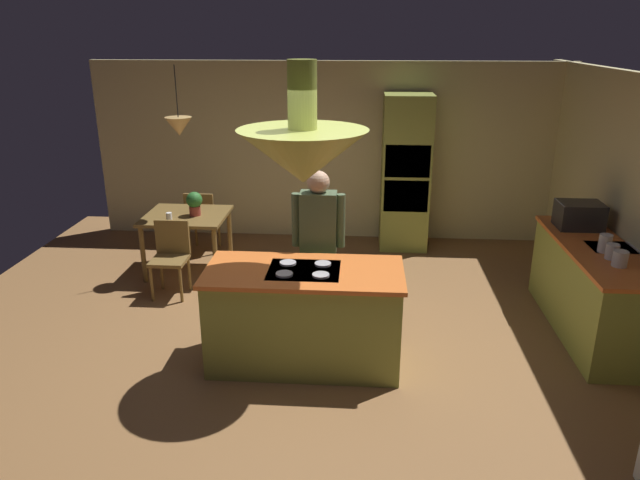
# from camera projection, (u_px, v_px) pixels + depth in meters

# --- Properties ---
(ground) EXTENTS (8.16, 8.16, 0.00)m
(ground) POSITION_uv_depth(u_px,v_px,m) (307.00, 350.00, 5.73)
(ground) COLOR olive
(wall_back) EXTENTS (6.80, 0.10, 2.55)m
(wall_back) POSITION_uv_depth(u_px,v_px,m) (328.00, 152.00, 8.54)
(wall_back) COLOR beige
(wall_back) RESTS_ON ground
(kitchen_island) EXTENTS (1.78, 0.85, 0.95)m
(kitchen_island) POSITION_uv_depth(u_px,v_px,m) (304.00, 316.00, 5.39)
(kitchen_island) COLOR #939E42
(kitchen_island) RESTS_ON ground
(counter_run_right) EXTENTS (0.73, 2.05, 0.93)m
(counter_run_right) POSITION_uv_depth(u_px,v_px,m) (591.00, 289.00, 5.94)
(counter_run_right) COLOR #939E42
(counter_run_right) RESTS_ON ground
(oven_tower) EXTENTS (0.66, 0.62, 2.15)m
(oven_tower) POSITION_uv_depth(u_px,v_px,m) (405.00, 173.00, 8.15)
(oven_tower) COLOR #939E42
(oven_tower) RESTS_ON ground
(dining_table) EXTENTS (1.02, 0.93, 0.76)m
(dining_table) POSITION_uv_depth(u_px,v_px,m) (187.00, 222.00, 7.41)
(dining_table) COLOR brown
(dining_table) RESTS_ON ground
(person_at_island) EXTENTS (0.53, 0.22, 1.67)m
(person_at_island) POSITION_uv_depth(u_px,v_px,m) (318.00, 241.00, 5.87)
(person_at_island) COLOR tan
(person_at_island) RESTS_ON ground
(range_hood) EXTENTS (1.10, 1.10, 1.00)m
(range_hood) POSITION_uv_depth(u_px,v_px,m) (303.00, 153.00, 4.88)
(range_hood) COLOR #939E42
(pendant_light_over_table) EXTENTS (0.32, 0.32, 0.82)m
(pendant_light_over_table) POSITION_uv_depth(u_px,v_px,m) (179.00, 126.00, 7.00)
(pendant_light_over_table) COLOR #E0B266
(chair_facing_island) EXTENTS (0.40, 0.40, 0.87)m
(chair_facing_island) POSITION_uv_depth(u_px,v_px,m) (171.00, 253.00, 6.82)
(chair_facing_island) COLOR brown
(chair_facing_island) RESTS_ON ground
(chair_by_back_wall) EXTENTS (0.40, 0.40, 0.87)m
(chair_by_back_wall) POSITION_uv_depth(u_px,v_px,m) (202.00, 218.00, 8.10)
(chair_by_back_wall) COLOR brown
(chair_by_back_wall) RESTS_ON ground
(potted_plant_on_table) EXTENTS (0.20, 0.20, 0.30)m
(potted_plant_on_table) POSITION_uv_depth(u_px,v_px,m) (194.00, 202.00, 7.29)
(potted_plant_on_table) COLOR #99382D
(potted_plant_on_table) RESTS_ON dining_table
(cup_on_table) EXTENTS (0.07, 0.07, 0.09)m
(cup_on_table) POSITION_uv_depth(u_px,v_px,m) (169.00, 216.00, 7.15)
(cup_on_table) COLOR white
(cup_on_table) RESTS_ON dining_table
(canister_flour) EXTENTS (0.13, 0.13, 0.14)m
(canister_flour) POSITION_uv_depth(u_px,v_px,m) (620.00, 259.00, 5.29)
(canister_flour) COLOR silver
(canister_flour) RESTS_ON counter_run_right
(canister_sugar) EXTENTS (0.12, 0.12, 0.14)m
(canister_sugar) POSITION_uv_depth(u_px,v_px,m) (612.00, 252.00, 5.46)
(canister_sugar) COLOR silver
(canister_sugar) RESTS_ON counter_run_right
(canister_tea) EXTENTS (0.12, 0.12, 0.18)m
(canister_tea) POSITION_uv_depth(u_px,v_px,m) (605.00, 243.00, 5.63)
(canister_tea) COLOR silver
(canister_tea) RESTS_ON counter_run_right
(microwave_on_counter) EXTENTS (0.46, 0.36, 0.28)m
(microwave_on_counter) POSITION_uv_depth(u_px,v_px,m) (579.00, 215.00, 6.31)
(microwave_on_counter) COLOR #232326
(microwave_on_counter) RESTS_ON counter_run_right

